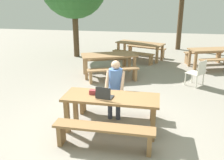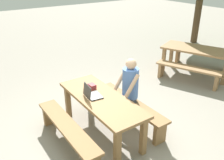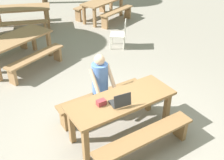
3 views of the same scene
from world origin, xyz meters
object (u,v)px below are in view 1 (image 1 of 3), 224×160
(person_seated, at_px, (115,85))
(plastic_chair, at_px, (197,72))
(laptop, at_px, (104,95))
(picnic_table_mid, at_px, (109,57))
(picnic_table_rear, at_px, (212,52))
(picnic_table_front, at_px, (111,102))
(picnic_table_distant, at_px, (140,45))
(small_pouch, at_px, (93,92))

(person_seated, height_order, plastic_chair, person_seated)
(laptop, height_order, person_seated, person_seated)
(picnic_table_mid, height_order, picnic_table_rear, picnic_table_mid)
(picnic_table_front, height_order, laptop, laptop)
(plastic_chair, bearing_deg, person_seated, -2.19)
(person_seated, bearing_deg, picnic_table_mid, 104.22)
(person_seated, height_order, picnic_table_rear, person_seated)
(plastic_chair, bearing_deg, picnic_table_front, 4.53)
(picnic_table_rear, bearing_deg, laptop, -138.51)
(picnic_table_rear, distance_m, picnic_table_distant, 2.92)
(small_pouch, bearing_deg, person_seated, 59.67)
(plastic_chair, bearing_deg, laptop, 4.23)
(person_seated, distance_m, picnic_table_rear, 5.58)
(picnic_table_front, height_order, small_pouch, small_pouch)
(person_seated, bearing_deg, picnic_table_distant, 89.09)
(plastic_chair, xyz_separation_m, picnic_table_distant, (-1.99, 3.12, 0.19))
(picnic_table_front, xyz_separation_m, picnic_table_distant, (0.06, 6.17, 0.00))
(picnic_table_mid, bearing_deg, person_seated, -98.38)
(person_seated, bearing_deg, picnic_table_rear, 58.64)
(small_pouch, height_order, picnic_table_rear, small_pouch)
(picnic_table_front, relative_size, picnic_table_mid, 0.93)
(picnic_table_front, distance_m, small_pouch, 0.41)
(picnic_table_front, distance_m, picnic_table_rear, 6.11)
(laptop, height_order, picnic_table_mid, laptop)
(small_pouch, relative_size, picnic_table_distant, 0.07)
(small_pouch, distance_m, person_seated, 0.68)
(picnic_table_mid, relative_size, picnic_table_rear, 1.07)
(picnic_table_rear, height_order, picnic_table_distant, picnic_table_distant)
(picnic_table_mid, relative_size, picnic_table_distant, 0.93)
(small_pouch, relative_size, plastic_chair, 0.18)
(picnic_table_rear, relative_size, picnic_table_distant, 0.87)
(picnic_table_mid, bearing_deg, picnic_table_rear, 3.46)
(laptop, xyz_separation_m, picnic_table_rear, (2.98, 5.52, -0.20))
(picnic_table_mid, xyz_separation_m, picnic_table_distant, (0.84, 2.57, -0.01))
(plastic_chair, xyz_separation_m, picnic_table_rear, (0.83, 2.35, 0.17))
(picnic_table_front, distance_m, plastic_chair, 3.67)
(picnic_table_front, relative_size, small_pouch, 12.75)
(picnic_table_front, distance_m, picnic_table_mid, 3.69)
(picnic_table_front, distance_m, laptop, 0.24)
(laptop, height_order, plastic_chair, laptop)
(person_seated, height_order, picnic_table_distant, person_seated)
(picnic_table_distant, bearing_deg, picnic_table_front, -69.80)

